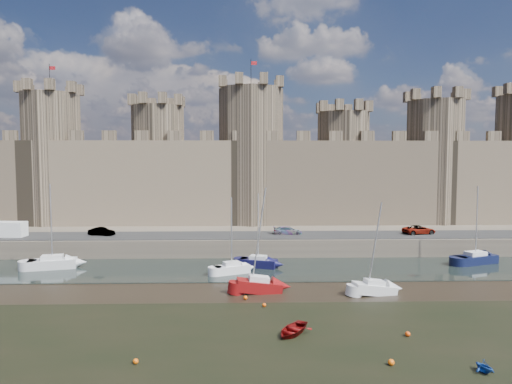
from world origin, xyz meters
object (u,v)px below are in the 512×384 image
sailboat_0 (52,263)px  sailboat_2 (232,268)px  sailboat_3 (475,258)px  sailboat_5 (374,287)px  van (7,230)px  car_3 (419,230)px  car_1 (101,232)px  car_2 (288,231)px  sailboat_4 (259,285)px  sailboat_1 (258,262)px

sailboat_0 → sailboat_2: sailboat_0 is taller
sailboat_3 → sailboat_5: (-16.72, -12.63, -0.09)m
van → sailboat_0: sailboat_0 is taller
car_3 → car_1: bearing=77.4°
car_2 → sailboat_4: bearing=169.6°
sailboat_0 → sailboat_4: size_ratio=0.98×
car_1 → sailboat_5: bearing=-106.4°
car_3 → sailboat_4: size_ratio=0.45×
sailboat_4 → sailboat_5: size_ratio=1.15×
car_2 → sailboat_0: bearing=111.2°
van → sailboat_4: bearing=-24.3°
car_1 → sailboat_4: size_ratio=0.35×
van → sailboat_3: (63.04, -7.41, -2.82)m
sailboat_2 → sailboat_4: sailboat_4 is taller
sailboat_0 → sailboat_2: size_ratio=1.16×
sailboat_3 → car_1: bearing=151.2°
car_1 → sailboat_3: 50.86m
car_3 → sailboat_2: 29.90m
car_1 → car_3: bearing=-74.4°
van → sailboat_2: sailboat_2 is taller
sailboat_0 → sailboat_4: (25.04, -10.49, -0.03)m
sailboat_1 → sailboat_4: (-0.24, -10.58, 0.03)m
car_1 → sailboat_4: (21.93, -19.92, -2.34)m
car_3 → van: van is taller
car_1 → van: van is taller
sailboat_2 → van: bearing=137.3°
sailboat_1 → sailboat_3: size_ratio=0.92×
car_1 → sailboat_4: 29.71m
sailboat_5 → car_2: bearing=97.3°
car_1 → car_2: 26.77m
sailboat_1 → sailboat_5: bearing=-27.2°
sailboat_2 → sailboat_4: size_ratio=0.84×
car_2 → sailboat_0: 31.54m
car_3 → sailboat_3: (4.16, -8.30, -2.39)m
car_1 → sailboat_1: bearing=-97.3°
sailboat_1 → sailboat_5: (11.25, -11.49, -0.06)m
van → sailboat_5: 50.56m
car_2 → sailboat_5: sailboat_5 is taller
sailboat_2 → car_2: bearing=36.1°
car_1 → sailboat_2: bearing=-107.8°
car_2 → van: bearing=94.7°
sailboat_3 → sailboat_5: 20.95m
car_1 → van: 12.94m
car_1 → van: (-12.90, -0.79, 0.48)m
sailboat_1 → sailboat_4: bearing=-72.9°
car_2 → sailboat_1: (-4.60, -9.73, -2.36)m
sailboat_0 → sailboat_5: (36.53, -11.40, -0.12)m
sailboat_3 → sailboat_5: bearing=-162.5°
sailboat_1 → sailboat_2: bearing=-117.4°
van → sailboat_3: 63.54m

